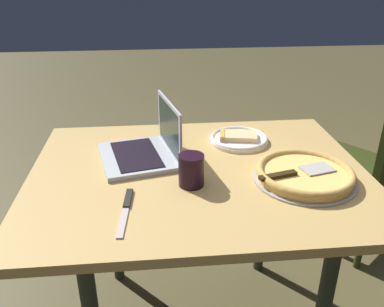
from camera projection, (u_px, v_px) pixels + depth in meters
The scene contains 7 objects.
dining_table at pixel (199, 191), 1.44m from camera, with size 1.16×0.90×0.77m.
laptop at pixel (146, 148), 1.48m from camera, with size 0.31×0.34×0.21m.
pizza_plate at pixel (238, 138), 1.62m from camera, with size 0.24×0.24×0.04m.
pizza_tray at pixel (305, 174), 1.34m from camera, with size 0.34×0.34×0.04m.
table_knife at pixel (126, 207), 1.19m from camera, with size 0.04×0.24×0.01m.
drink_cup at pixel (191, 170), 1.29m from camera, with size 0.08×0.08×0.11m.
chair_near at pixel (372, 159), 2.05m from camera, with size 0.57×0.57×0.93m.
Camera 1 is at (0.14, 1.23, 1.44)m, focal length 37.88 mm.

